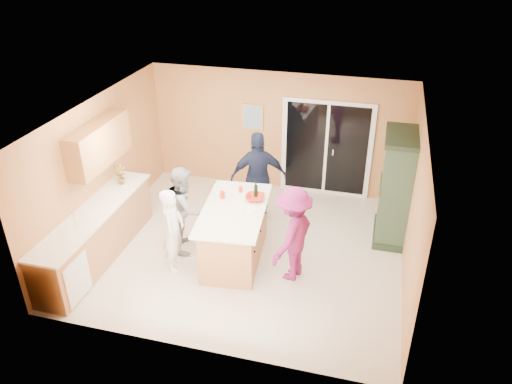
% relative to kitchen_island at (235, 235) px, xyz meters
% --- Properties ---
extents(floor, '(5.50, 5.50, 0.00)m').
position_rel_kitchen_island_xyz_m(floor, '(0.13, 0.31, -0.47)').
color(floor, beige).
rests_on(floor, ground).
extents(ceiling, '(5.50, 5.00, 0.10)m').
position_rel_kitchen_island_xyz_m(ceiling, '(0.13, 0.31, 2.13)').
color(ceiling, white).
rests_on(ceiling, wall_back).
extents(wall_back, '(5.50, 0.10, 2.60)m').
position_rel_kitchen_island_xyz_m(wall_back, '(0.13, 2.81, 0.83)').
color(wall_back, '#EB9861').
rests_on(wall_back, ground).
extents(wall_front, '(5.50, 0.10, 2.60)m').
position_rel_kitchen_island_xyz_m(wall_front, '(0.13, -2.19, 0.83)').
color(wall_front, '#EB9861').
rests_on(wall_front, ground).
extents(wall_left, '(0.10, 5.00, 2.60)m').
position_rel_kitchen_island_xyz_m(wall_left, '(-2.62, 0.31, 0.83)').
color(wall_left, '#EB9861').
rests_on(wall_left, ground).
extents(wall_right, '(0.10, 5.00, 2.60)m').
position_rel_kitchen_island_xyz_m(wall_right, '(2.88, 0.31, 0.83)').
color(wall_right, '#EB9861').
rests_on(wall_right, ground).
extents(left_cabinet_run, '(0.65, 3.05, 1.24)m').
position_rel_kitchen_island_xyz_m(left_cabinet_run, '(-2.32, -0.74, -0.01)').
color(left_cabinet_run, '#B27445').
rests_on(left_cabinet_run, floor).
extents(upper_cabinets, '(0.35, 1.60, 0.75)m').
position_rel_kitchen_island_xyz_m(upper_cabinets, '(-2.45, 0.11, 1.40)').
color(upper_cabinets, '#B27445').
rests_on(upper_cabinets, wall_left).
extents(sliding_door, '(1.90, 0.07, 2.10)m').
position_rel_kitchen_island_xyz_m(sliding_door, '(1.18, 2.77, 0.58)').
color(sliding_door, white).
rests_on(sliding_door, floor).
extents(framed_picture, '(0.46, 0.04, 0.56)m').
position_rel_kitchen_island_xyz_m(framed_picture, '(-0.42, 2.78, 1.13)').
color(framed_picture, tan).
rests_on(framed_picture, wall_back).
extents(kitchen_island, '(1.22, 2.01, 1.01)m').
position_rel_kitchen_island_xyz_m(kitchen_island, '(0.00, 0.00, 0.00)').
color(kitchen_island, '#B27445').
rests_on(kitchen_island, floor).
extents(green_hutch, '(0.59, 1.13, 2.07)m').
position_rel_kitchen_island_xyz_m(green_hutch, '(2.62, 1.40, 0.53)').
color(green_hutch, '#1D3020').
rests_on(green_hutch, floor).
extents(woman_white, '(0.42, 0.59, 1.50)m').
position_rel_kitchen_island_xyz_m(woman_white, '(-0.91, -0.50, 0.27)').
color(woman_white, white).
rests_on(woman_white, floor).
extents(woman_grey, '(0.80, 0.91, 1.59)m').
position_rel_kitchen_island_xyz_m(woman_grey, '(-0.96, 0.13, 0.32)').
color(woman_grey, '#9B9B9D').
rests_on(woman_grey, floor).
extents(woman_navy, '(1.16, 0.77, 1.83)m').
position_rel_kitchen_island_xyz_m(woman_navy, '(0.06, 1.40, 0.44)').
color(woman_navy, '#192038').
rests_on(woman_navy, floor).
extents(woman_magenta, '(0.91, 1.20, 1.65)m').
position_rel_kitchen_island_xyz_m(woman_magenta, '(1.06, -0.24, 0.35)').
color(woman_magenta, '#851D65').
rests_on(woman_magenta, floor).
extents(serving_bowl, '(0.35, 0.35, 0.08)m').
position_rel_kitchen_island_xyz_m(serving_bowl, '(0.27, 0.39, 0.58)').
color(serving_bowl, red).
rests_on(serving_bowl, kitchen_island).
extents(tulip_vase, '(0.24, 0.18, 0.41)m').
position_rel_kitchen_island_xyz_m(tulip_vase, '(-2.32, 0.43, 0.67)').
color(tulip_vase, '#A72E10').
rests_on(tulip_vase, left_cabinet_run).
extents(tumbler_near, '(0.11, 0.11, 0.12)m').
position_rel_kitchen_island_xyz_m(tumbler_near, '(-0.30, 0.29, 0.60)').
color(tumbler_near, red).
rests_on(tumbler_near, kitchen_island).
extents(tumbler_far, '(0.09, 0.09, 0.10)m').
position_rel_kitchen_island_xyz_m(tumbler_far, '(-0.05, 0.58, 0.59)').
color(tumbler_far, red).
rests_on(tumbler_far, kitchen_island).
extents(wine_bottle, '(0.07, 0.07, 0.30)m').
position_rel_kitchen_island_xyz_m(wine_bottle, '(0.25, 0.49, 0.65)').
color(wine_bottle, black).
rests_on(wine_bottle, kitchen_island).
extents(white_plate, '(0.25, 0.25, 0.01)m').
position_rel_kitchen_island_xyz_m(white_plate, '(0.29, 0.02, 0.54)').
color(white_plate, white).
rests_on(white_plate, kitchen_island).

